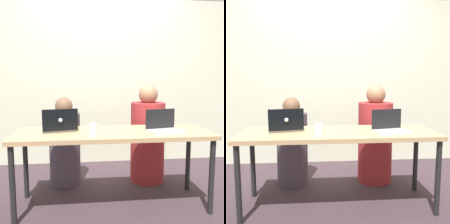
% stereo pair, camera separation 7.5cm
% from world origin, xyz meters
% --- Properties ---
extents(ground_plane, '(12.00, 12.00, 0.00)m').
position_xyz_m(ground_plane, '(0.00, 0.00, 0.00)').
color(ground_plane, '#3A2C32').
extents(back_wall, '(4.84, 0.10, 2.37)m').
position_xyz_m(back_wall, '(0.00, 1.42, 1.19)').
color(back_wall, beige).
rests_on(back_wall, ground).
extents(desk, '(1.86, 0.64, 0.74)m').
position_xyz_m(desk, '(0.00, 0.00, 0.68)').
color(desk, tan).
rests_on(desk, ground).
extents(person_on_left, '(0.43, 0.43, 1.03)m').
position_xyz_m(person_on_left, '(-0.50, 0.59, 0.46)').
color(person_on_left, '#4C414E').
rests_on(person_on_left, ground).
extents(person_on_right, '(0.49, 0.49, 1.17)m').
position_xyz_m(person_on_right, '(0.50, 0.59, 0.52)').
color(person_on_right, maroon).
rests_on(person_on_right, ground).
extents(laptop_back_left, '(0.37, 0.30, 0.22)m').
position_xyz_m(laptop_back_left, '(-0.51, 0.08, 0.79)').
color(laptop_back_left, '#B1B9B7').
rests_on(laptop_back_left, desk).
extents(laptop_front_right, '(0.35, 0.28, 0.21)m').
position_xyz_m(laptop_front_right, '(0.48, -0.06, 0.79)').
color(laptop_front_right, silver).
rests_on(laptop_front_right, desk).
extents(water_glass_left, '(0.08, 0.08, 0.11)m').
position_xyz_m(water_glass_left, '(-0.19, -0.18, 0.79)').
color(water_glass_left, white).
rests_on(water_glass_left, desk).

